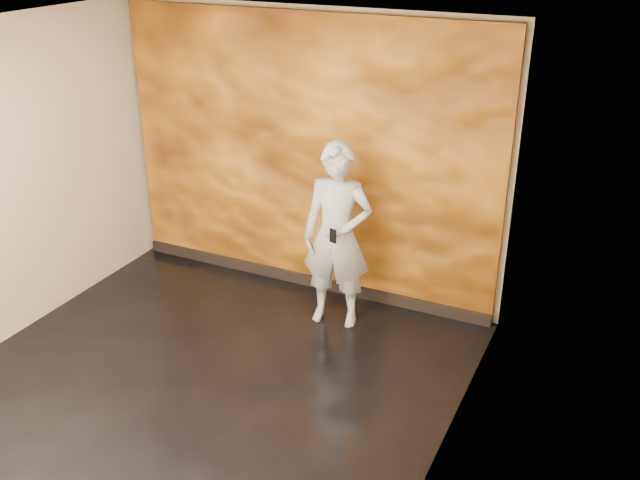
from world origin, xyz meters
The scene contains 5 objects.
room centered at (0.00, 0.00, 1.40)m, with size 4.02×4.02×2.81m.
feature_wall centered at (0.00, 1.96, 1.38)m, with size 3.90×0.06×2.75m, color orange.
baseboard centered at (0.00, 1.92, 0.06)m, with size 3.90×0.04×0.12m, color black.
man centered at (0.58, 1.42, 0.88)m, with size 0.64×0.42×1.75m, color #9A9FA9.
phone centered at (0.64, 1.19, 0.98)m, with size 0.07×0.01×0.13m, color black.
Camera 1 is at (2.97, -3.96, 3.55)m, focal length 40.00 mm.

